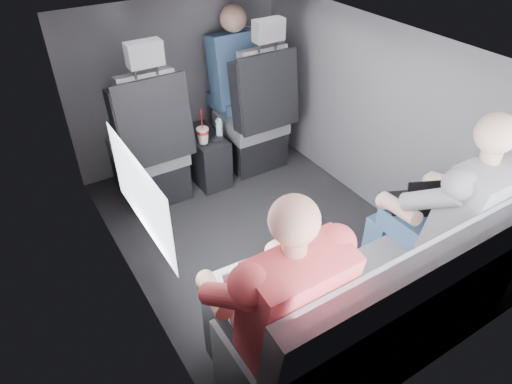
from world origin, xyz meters
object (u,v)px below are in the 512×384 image
rear_bench (380,310)px  passenger_front_right (235,72)px  front_seat_right (255,123)px  laptop_white (251,283)px  laptop_black (419,201)px  passenger_rear_right (447,215)px  center_console (205,157)px  front_seat_left (151,153)px  water_bottle (219,128)px  soda_cup (203,135)px  passenger_rear_left (274,303)px

rear_bench → passenger_front_right: passenger_front_right is taller
front_seat_right → laptop_white: 1.98m
laptop_black → passenger_rear_right: 0.18m
passenger_front_right → laptop_white: bearing=-118.1°
rear_bench → passenger_rear_right: 0.61m
front_seat_right → laptop_black: front_seat_right is taller
center_console → passenger_rear_right: passenger_rear_right is taller
passenger_front_right → front_seat_right: bearing=-83.3°
front_seat_left → passenger_rear_right: (0.95, -1.81, 0.24)m
water_bottle → laptop_black: laptop_black is taller
center_console → water_bottle: water_bottle is taller
water_bottle → laptop_black: size_ratio=0.39×
rear_bench → front_seat_left: bearing=103.3°
center_console → soda_cup: 0.30m
front_seat_right → water_bottle: bearing=-173.7°
soda_cup → water_bottle: (0.16, 0.04, -0.00)m
passenger_rear_left → passenger_front_right: bearing=64.0°
center_console → water_bottle: (0.10, -0.08, 0.27)m
front_seat_right → water_bottle: 0.36m
laptop_white → laptop_black: 1.10m
passenger_rear_left → passenger_rear_right: size_ratio=0.99×
passenger_rear_left → passenger_rear_right: passenger_rear_right is taller
front_seat_left → laptop_black: size_ratio=3.36×
water_bottle → passenger_front_right: passenger_front_right is taller
soda_cup → passenger_rear_left: (-0.52, -1.73, 0.17)m
front_seat_right → passenger_rear_left: 2.10m
laptop_white → passenger_front_right: 2.18m
soda_cup → center_console: bearing=63.3°
passenger_rear_left → laptop_white: bearing=98.2°
front_seat_left → passenger_rear_right: bearing=-62.2°
water_bottle → laptop_black: 1.65m
passenger_front_right → water_bottle: bearing=-137.1°
center_console → rear_bench: bearing=-90.0°
center_console → water_bottle: size_ratio=3.25×
soda_cup → passenger_rear_left: 1.81m
center_console → passenger_rear_right: (0.50, -1.85, 0.44)m
rear_bench → passenger_front_right: (0.42, 2.16, 0.45)m
soda_cup → rear_bench: bearing=-88.1°
center_console → laptop_white: size_ratio=1.38×
soda_cup → laptop_white: 1.68m
soda_cup → laptop_black: bearing=-70.5°
front_seat_left → center_console: front_seat_left is taller
front_seat_left → water_bottle: bearing=-4.0°
laptop_black → soda_cup: bearing=109.5°
front_seat_left → laptop_white: front_seat_left is taller
front_seat_left → water_bottle: front_seat_left is taller
rear_bench → laptop_white: 0.73m
front_seat_left → center_console: 0.49m
front_seat_left → front_seat_right: same height
passenger_rear_left → soda_cup: bearing=73.1°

